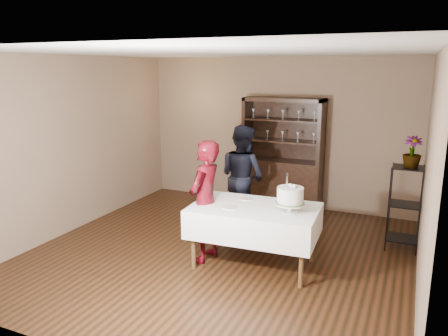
{
  "coord_description": "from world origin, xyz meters",
  "views": [
    {
      "loc": [
        2.35,
        -5.12,
        2.52
      ],
      "look_at": [
        0.01,
        0.1,
        1.19
      ],
      "focal_mm": 35.0,
      "sensor_mm": 36.0,
      "label": 1
    }
  ],
  "objects_px": {
    "china_hutch": "(282,173)",
    "man": "(242,176)",
    "woman": "(205,201)",
    "plant_etagere": "(405,204)",
    "potted_plant": "(412,152)",
    "cake_table": "(254,221)",
    "cake": "(290,197)"
  },
  "relations": [
    {
      "from": "china_hutch",
      "to": "man",
      "type": "relative_size",
      "value": 1.21
    },
    {
      "from": "woman",
      "to": "man",
      "type": "distance_m",
      "value": 1.38
    },
    {
      "from": "plant_etagere",
      "to": "potted_plant",
      "type": "distance_m",
      "value": 0.75
    },
    {
      "from": "cake_table",
      "to": "woman",
      "type": "relative_size",
      "value": 1.02
    },
    {
      "from": "woman",
      "to": "cake",
      "type": "relative_size",
      "value": 3.28
    },
    {
      "from": "man",
      "to": "potted_plant",
      "type": "xyz_separation_m",
      "value": [
        2.44,
        0.05,
        0.58
      ]
    },
    {
      "from": "plant_etagere",
      "to": "potted_plant",
      "type": "xyz_separation_m",
      "value": [
        0.03,
        -0.01,
        0.75
      ]
    },
    {
      "from": "man",
      "to": "potted_plant",
      "type": "bearing_deg",
      "value": -157.32
    },
    {
      "from": "china_hutch",
      "to": "plant_etagere",
      "type": "bearing_deg",
      "value": -26.83
    },
    {
      "from": "china_hutch",
      "to": "potted_plant",
      "type": "relative_size",
      "value": 4.69
    },
    {
      "from": "cake_table",
      "to": "cake",
      "type": "relative_size",
      "value": 3.34
    },
    {
      "from": "cake_table",
      "to": "plant_etagere",
      "type": "bearing_deg",
      "value": 38.39
    },
    {
      "from": "cake",
      "to": "woman",
      "type": "bearing_deg",
      "value": -177.42
    },
    {
      "from": "china_hutch",
      "to": "cake",
      "type": "bearing_deg",
      "value": -71.49
    },
    {
      "from": "man",
      "to": "china_hutch",
      "type": "bearing_deg",
      "value": -85.03
    },
    {
      "from": "china_hutch",
      "to": "cake_table",
      "type": "height_order",
      "value": "china_hutch"
    },
    {
      "from": "china_hutch",
      "to": "cake_table",
      "type": "xyz_separation_m",
      "value": [
        0.36,
        -2.42,
        -0.06
      ]
    },
    {
      "from": "plant_etagere",
      "to": "cake",
      "type": "xyz_separation_m",
      "value": [
        -1.26,
        -1.4,
        0.34
      ]
    },
    {
      "from": "cake_table",
      "to": "china_hutch",
      "type": "bearing_deg",
      "value": 98.39
    },
    {
      "from": "woman",
      "to": "man",
      "type": "xyz_separation_m",
      "value": [
        -0.03,
        1.38,
        0.02
      ]
    },
    {
      "from": "cake_table",
      "to": "man",
      "type": "height_order",
      "value": "man"
    },
    {
      "from": "man",
      "to": "cake",
      "type": "distance_m",
      "value": 1.77
    },
    {
      "from": "potted_plant",
      "to": "cake",
      "type": "bearing_deg",
      "value": -133.01
    },
    {
      "from": "woman",
      "to": "potted_plant",
      "type": "xyz_separation_m",
      "value": [
        2.41,
        1.43,
        0.59
      ]
    },
    {
      "from": "cake_table",
      "to": "cake",
      "type": "height_order",
      "value": "cake"
    },
    {
      "from": "china_hutch",
      "to": "man",
      "type": "xyz_separation_m",
      "value": [
        -0.33,
        -1.12,
        0.16
      ]
    },
    {
      "from": "potted_plant",
      "to": "cake_table",
      "type": "bearing_deg",
      "value": -142.36
    },
    {
      "from": "man",
      "to": "cake",
      "type": "relative_size",
      "value": 3.34
    },
    {
      "from": "plant_etagere",
      "to": "cake_table",
      "type": "xyz_separation_m",
      "value": [
        -1.72,
        -1.37,
        -0.04
      ]
    },
    {
      "from": "china_hutch",
      "to": "plant_etagere",
      "type": "distance_m",
      "value": 2.33
    },
    {
      "from": "cake",
      "to": "cake_table",
      "type": "bearing_deg",
      "value": 176.17
    },
    {
      "from": "cake",
      "to": "potted_plant",
      "type": "height_order",
      "value": "potted_plant"
    }
  ]
}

